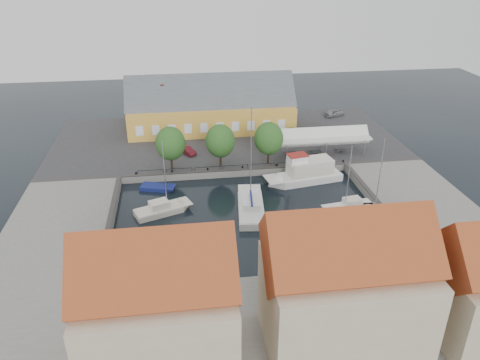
{
  "coord_description": "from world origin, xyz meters",
  "views": [
    {
      "loc": [
        -7.75,
        -49.61,
        29.17
      ],
      "look_at": [
        0.0,
        6.0,
        1.5
      ],
      "focal_mm": 35.0,
      "sensor_mm": 36.0,
      "label": 1
    }
  ],
  "objects_px": {
    "west_boat_b": "(162,211)",
    "launch_sw": "(127,277)",
    "car_red": "(187,150)",
    "east_boat_b": "(350,209)",
    "car_silver": "(334,113)",
    "warehouse": "(207,109)",
    "trawler": "(306,174)",
    "launch_nw": "(157,188)",
    "center_sailboat": "(251,208)",
    "east_boat_c": "(376,226)",
    "tent_canopy": "(324,137)"
  },
  "relations": [
    {
      "from": "east_boat_b",
      "to": "trawler",
      "type": "bearing_deg",
      "value": 110.17
    },
    {
      "from": "warehouse",
      "to": "trawler",
      "type": "distance_m",
      "value": 24.39
    },
    {
      "from": "west_boat_b",
      "to": "launch_sw",
      "type": "bearing_deg",
      "value": -104.58
    },
    {
      "from": "trawler",
      "to": "launch_nw",
      "type": "bearing_deg",
      "value": 179.03
    },
    {
      "from": "warehouse",
      "to": "car_silver",
      "type": "distance_m",
      "value": 24.45
    },
    {
      "from": "warehouse",
      "to": "east_boat_b",
      "type": "distance_m",
      "value": 33.76
    },
    {
      "from": "warehouse",
      "to": "trawler",
      "type": "height_order",
      "value": "warehouse"
    },
    {
      "from": "car_red",
      "to": "launch_nw",
      "type": "relative_size",
      "value": 0.71
    },
    {
      "from": "west_boat_b",
      "to": "launch_sw",
      "type": "distance_m",
      "value": 12.94
    },
    {
      "from": "center_sailboat",
      "to": "east_boat_c",
      "type": "relative_size",
      "value": 1.2
    },
    {
      "from": "car_red",
      "to": "trawler",
      "type": "bearing_deg",
      "value": -64.7
    },
    {
      "from": "east_boat_b",
      "to": "launch_nw",
      "type": "distance_m",
      "value": 25.62
    },
    {
      "from": "east_boat_b",
      "to": "launch_nw",
      "type": "height_order",
      "value": "east_boat_b"
    },
    {
      "from": "tent_canopy",
      "to": "trawler",
      "type": "distance_m",
      "value": 8.75
    },
    {
      "from": "tent_canopy",
      "to": "car_red",
      "type": "bearing_deg",
      "value": 172.72
    },
    {
      "from": "car_red",
      "to": "car_silver",
      "type": "bearing_deg",
      "value": -6.93
    },
    {
      "from": "car_red",
      "to": "trawler",
      "type": "xyz_separation_m",
      "value": [
        16.22,
        -9.67,
        -0.57
      ]
    },
    {
      "from": "warehouse",
      "to": "east_boat_c",
      "type": "relative_size",
      "value": 2.48
    },
    {
      "from": "launch_sw",
      "to": "trawler",
      "type": "bearing_deg",
      "value": 38.88
    },
    {
      "from": "warehouse",
      "to": "west_boat_b",
      "type": "bearing_deg",
      "value": -106.08
    },
    {
      "from": "car_red",
      "to": "west_boat_b",
      "type": "height_order",
      "value": "west_boat_b"
    },
    {
      "from": "center_sailboat",
      "to": "west_boat_b",
      "type": "relative_size",
      "value": 1.39
    },
    {
      "from": "warehouse",
      "to": "car_red",
      "type": "xyz_separation_m",
      "value": [
        -4.1,
        -11.21,
        -2.84
      ]
    },
    {
      "from": "car_silver",
      "to": "car_red",
      "type": "height_order",
      "value": "car_silver"
    },
    {
      "from": "trawler",
      "to": "east_boat_c",
      "type": "relative_size",
      "value": 0.99
    },
    {
      "from": "trawler",
      "to": "launch_sw",
      "type": "distance_m",
      "value": 29.78
    },
    {
      "from": "center_sailboat",
      "to": "launch_nw",
      "type": "bearing_deg",
      "value": 147.05
    },
    {
      "from": "tent_canopy",
      "to": "west_boat_b",
      "type": "distance_m",
      "value": 27.94
    },
    {
      "from": "car_red",
      "to": "launch_nw",
      "type": "height_order",
      "value": "car_red"
    },
    {
      "from": "west_boat_b",
      "to": "east_boat_b",
      "type": "bearing_deg",
      "value": -6.69
    },
    {
      "from": "east_boat_b",
      "to": "car_red",
      "type": "bearing_deg",
      "value": 136.4
    },
    {
      "from": "center_sailboat",
      "to": "trawler",
      "type": "relative_size",
      "value": 1.21
    },
    {
      "from": "warehouse",
      "to": "car_red",
      "type": "distance_m",
      "value": 12.27
    },
    {
      "from": "tent_canopy",
      "to": "east_boat_c",
      "type": "xyz_separation_m",
      "value": [
        0.31,
        -20.33,
        -3.43
      ]
    },
    {
      "from": "east_boat_b",
      "to": "west_boat_b",
      "type": "height_order",
      "value": "west_boat_b"
    },
    {
      "from": "warehouse",
      "to": "launch_nw",
      "type": "bearing_deg",
      "value": -112.55
    },
    {
      "from": "trawler",
      "to": "launch_sw",
      "type": "bearing_deg",
      "value": -141.12
    },
    {
      "from": "launch_sw",
      "to": "launch_nw",
      "type": "relative_size",
      "value": 0.97
    },
    {
      "from": "center_sailboat",
      "to": "launch_sw",
      "type": "height_order",
      "value": "center_sailboat"
    },
    {
      "from": "east_boat_c",
      "to": "launch_sw",
      "type": "xyz_separation_m",
      "value": [
        -27.96,
        -5.39,
        -0.17
      ]
    },
    {
      "from": "trawler",
      "to": "tent_canopy",
      "type": "bearing_deg",
      "value": 57.48
    },
    {
      "from": "launch_sw",
      "to": "launch_nw",
      "type": "xyz_separation_m",
      "value": [
        2.53,
        19.03,
        -0.0
      ]
    },
    {
      "from": "east_boat_c",
      "to": "west_boat_b",
      "type": "height_order",
      "value": "east_boat_c"
    },
    {
      "from": "center_sailboat",
      "to": "launch_nw",
      "type": "height_order",
      "value": "center_sailboat"
    },
    {
      "from": "trawler",
      "to": "west_boat_b",
      "type": "height_order",
      "value": "west_boat_b"
    },
    {
      "from": "car_silver",
      "to": "trawler",
      "type": "height_order",
      "value": "trawler"
    },
    {
      "from": "center_sailboat",
      "to": "trawler",
      "type": "distance_m",
      "value": 11.53
    },
    {
      "from": "car_red",
      "to": "warehouse",
      "type": "bearing_deg",
      "value": 36.02
    },
    {
      "from": "tent_canopy",
      "to": "west_boat_b",
      "type": "bearing_deg",
      "value": -151.6
    },
    {
      "from": "car_red",
      "to": "east_boat_b",
      "type": "height_order",
      "value": "east_boat_b"
    }
  ]
}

